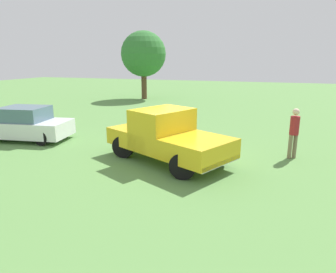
{
  "coord_description": "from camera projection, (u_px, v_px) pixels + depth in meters",
  "views": [
    {
      "loc": [
        -3.48,
        9.9,
        3.49
      ],
      "look_at": [
        -0.17,
        0.34,
        0.9
      ],
      "focal_mm": 32.4,
      "sensor_mm": 36.0,
      "label": 1
    }
  ],
  "objects": [
    {
      "name": "person_visitor",
      "position": [
        294.0,
        130.0,
        10.74
      ],
      "size": [
        0.44,
        0.44,
        1.82
      ],
      "rotation": [
        0.0,
        0.0,
        5.31
      ],
      "color": "#7A6B51",
      "rests_on": "ground_plane"
    },
    {
      "name": "ground_plane",
      "position": [
        167.0,
        158.0,
        11.03
      ],
      "size": [
        80.0,
        80.0,
        0.0
      ],
      "primitive_type": "plane",
      "color": "#5B8C47"
    },
    {
      "name": "pickup_truck",
      "position": [
        166.0,
        135.0,
        10.51
      ],
      "size": [
        4.96,
        3.77,
        1.83
      ],
      "rotation": [
        0.0,
        0.0,
        2.69
      ],
      "color": "black",
      "rests_on": "ground_plane"
    },
    {
      "name": "sedan_near",
      "position": [
        22.0,
        125.0,
        13.39
      ],
      "size": [
        4.47,
        2.42,
        1.47
      ],
      "rotation": [
        0.0,
        0.0,
        0.16
      ],
      "color": "black",
      "rests_on": "ground_plane"
    },
    {
      "name": "tree_far_center",
      "position": [
        144.0,
        54.0,
        26.41
      ],
      "size": [
        3.92,
        3.92,
        5.88
      ],
      "color": "brown",
      "rests_on": "ground_plane"
    }
  ]
}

